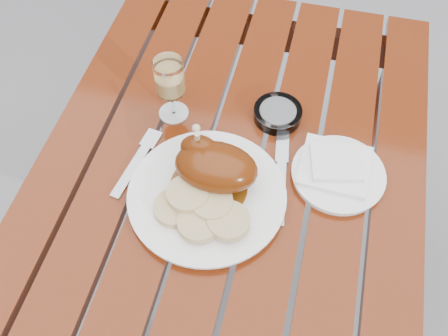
% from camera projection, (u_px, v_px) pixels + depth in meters
% --- Properties ---
extents(ground, '(60.00, 60.00, 0.00)m').
position_uv_depth(ground, '(225.00, 303.00, 1.64)').
color(ground, slate).
rests_on(ground, ground).
extents(table, '(0.80, 1.20, 0.75)m').
position_uv_depth(table, '(225.00, 255.00, 1.33)').
color(table, maroon).
rests_on(table, ground).
extents(dinner_plate, '(0.42, 0.42, 0.02)m').
position_uv_depth(dinner_plate, '(207.00, 196.00, 0.99)').
color(dinner_plate, white).
rests_on(dinner_plate, table).
extents(roast_duck, '(0.17, 0.16, 0.12)m').
position_uv_depth(roast_duck, '(213.00, 165.00, 0.96)').
color(roast_duck, '#5E300A').
rests_on(roast_duck, dinner_plate).
extents(bread_dumplings, '(0.19, 0.13, 0.03)m').
position_uv_depth(bread_dumplings, '(200.00, 210.00, 0.94)').
color(bread_dumplings, tan).
rests_on(bread_dumplings, dinner_plate).
extents(wine_glass, '(0.08, 0.08, 0.16)m').
position_uv_depth(wine_glass, '(171.00, 89.00, 1.06)').
color(wine_glass, '#EFC06C').
rests_on(wine_glass, table).
extents(side_plate, '(0.24, 0.24, 0.02)m').
position_uv_depth(side_plate, '(338.00, 175.00, 1.02)').
color(side_plate, white).
rests_on(side_plate, table).
extents(napkin, '(0.14, 0.13, 0.01)m').
position_uv_depth(napkin, '(335.00, 166.00, 1.01)').
color(napkin, white).
rests_on(napkin, side_plate).
extents(ashtray, '(0.11, 0.11, 0.03)m').
position_uv_depth(ashtray, '(278.00, 114.00, 1.10)').
color(ashtray, '#B2B7BC').
rests_on(ashtray, table).
extents(fork, '(0.05, 0.17, 0.01)m').
position_uv_depth(fork, '(134.00, 166.00, 1.04)').
color(fork, gray).
rests_on(fork, table).
extents(knife, '(0.05, 0.21, 0.01)m').
position_uv_depth(knife, '(281.00, 181.00, 1.02)').
color(knife, gray).
rests_on(knife, table).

